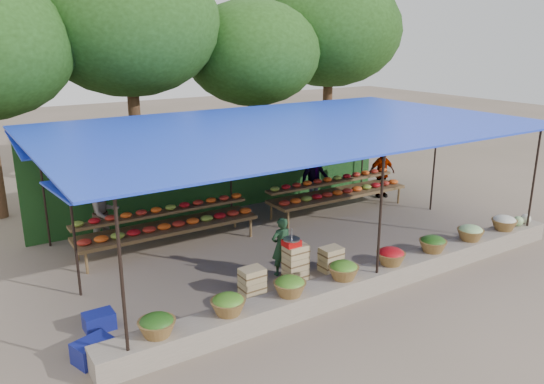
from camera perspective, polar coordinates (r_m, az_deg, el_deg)
ground at (r=12.56m, az=1.97°, el=-5.58°), size 60.00×60.00×0.00m
stone_curb at (r=10.52m, az=10.58°, el=-9.22°), size 10.60×0.55×0.40m
stall_canopy at (r=11.88m, az=1.88°, el=6.55°), size 10.80×6.60×2.82m
produce_baskets at (r=10.31m, az=10.28°, el=-7.53°), size 8.98×0.58×0.34m
netting_backdrop at (r=14.76m, az=-4.93°, el=2.83°), size 10.60×0.06×2.50m
tree_row at (r=17.21m, az=-8.43°, el=16.25°), size 16.51×5.50×7.12m
fruit_table_left at (r=12.38m, az=-11.19°, el=-3.23°), size 4.21×0.95×0.93m
fruit_table_right at (r=14.82m, az=7.04°, el=0.24°), size 4.21×0.95×0.93m
crate_counter at (r=10.62m, az=2.42°, el=-8.03°), size 2.35×0.35×0.77m
weighing_scale at (r=10.37m, az=2.12°, el=-5.38°), size 0.34×0.34×0.36m
vendor_seated at (r=10.78m, az=1.00°, el=-5.87°), size 0.46×0.31×1.23m
customer_left at (r=12.83m, az=-17.54°, el=-2.19°), size 0.91×0.81×1.55m
customer_mid at (r=15.23m, az=4.71°, el=1.78°), size 1.19×0.77×1.74m
customer_right at (r=16.32m, az=11.70°, el=2.04°), size 0.94×0.55×1.50m
blue_crate_front at (r=8.73m, az=-18.67°, el=-15.86°), size 0.65×0.56×0.33m
blue_crate_back at (r=9.52m, az=-18.10°, el=-13.05°), size 0.49×0.36×0.30m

